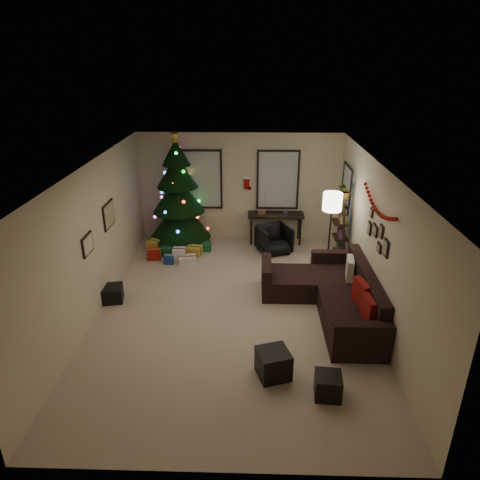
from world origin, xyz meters
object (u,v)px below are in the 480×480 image
object	(u,v)px
desk	(276,217)
bookshelf	(341,233)
sofa	(332,295)
desk_chair	(274,239)
christmas_tree	(178,198)

from	to	relation	value
desk	bookshelf	world-z (taller)	bookshelf
desk	bookshelf	bearing A→B (deg)	-42.64
sofa	desk_chair	bearing A→B (deg)	111.20
sofa	bookshelf	world-z (taller)	bookshelf
christmas_tree	sofa	size ratio (longest dim) A/B	1.01
christmas_tree	bookshelf	world-z (taller)	christmas_tree
christmas_tree	desk_chair	xyz separation A→B (m)	(2.34, -0.52, -0.84)
desk_chair	bookshelf	world-z (taller)	bookshelf
desk	desk_chair	xyz separation A→B (m)	(-0.06, -0.65, -0.33)
christmas_tree	desk_chair	bearing A→B (deg)	-12.45
desk	desk_chair	bearing A→B (deg)	-94.99
christmas_tree	desk_chair	world-z (taller)	christmas_tree
sofa	bookshelf	bearing A→B (deg)	75.99
desk_chair	sofa	bearing A→B (deg)	-93.10
desk	christmas_tree	bearing A→B (deg)	-176.79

